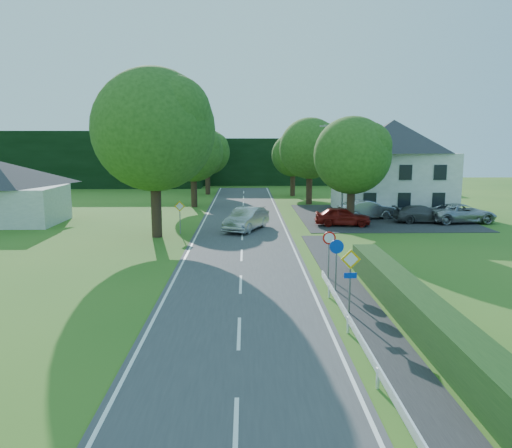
{
  "coord_description": "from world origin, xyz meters",
  "views": [
    {
      "loc": [
        0.25,
        -10.67,
        6.73
      ],
      "look_at": [
        0.85,
        18.2,
        1.87
      ],
      "focal_mm": 35.0,
      "sensor_mm": 36.0,
      "label": 1
    }
  ],
  "objects_px": {
    "streetlight": "(341,168)",
    "motorcycle": "(263,211)",
    "parked_car_grey": "(423,214)",
    "moving_car": "(246,219)",
    "parked_car_red": "(343,216)",
    "parked_car_silver_b": "(462,213)",
    "parasol": "(353,202)",
    "parked_car_silver_a": "(367,209)"
  },
  "relations": [
    {
      "from": "parked_car_silver_b",
      "to": "parasol",
      "type": "distance_m",
      "value": 9.53
    },
    {
      "from": "motorcycle",
      "to": "parasol",
      "type": "height_order",
      "value": "parasol"
    },
    {
      "from": "motorcycle",
      "to": "parked_car_silver_b",
      "type": "relative_size",
      "value": 0.31
    },
    {
      "from": "moving_car",
      "to": "motorcycle",
      "type": "distance_m",
      "value": 7.44
    },
    {
      "from": "motorcycle",
      "to": "streetlight",
      "type": "bearing_deg",
      "value": -21.48
    },
    {
      "from": "moving_car",
      "to": "motorcycle",
      "type": "relative_size",
      "value": 2.96
    },
    {
      "from": "motorcycle",
      "to": "parked_car_grey",
      "type": "distance_m",
      "value": 13.63
    },
    {
      "from": "streetlight",
      "to": "parked_car_red",
      "type": "xyz_separation_m",
      "value": [
        -0.14,
        -1.83,
        -3.68
      ]
    },
    {
      "from": "moving_car",
      "to": "parked_car_grey",
      "type": "xyz_separation_m",
      "value": [
        14.54,
        3.31,
        -0.15
      ]
    },
    {
      "from": "moving_car",
      "to": "parked_car_grey",
      "type": "relative_size",
      "value": 1.07
    },
    {
      "from": "moving_car",
      "to": "parked_car_silver_a",
      "type": "height_order",
      "value": "moving_car"
    },
    {
      "from": "streetlight",
      "to": "parked_car_silver_b",
      "type": "height_order",
      "value": "streetlight"
    },
    {
      "from": "parked_car_red",
      "to": "parked_car_grey",
      "type": "relative_size",
      "value": 0.92
    },
    {
      "from": "moving_car",
      "to": "parked_car_red",
      "type": "bearing_deg",
      "value": 36.63
    },
    {
      "from": "moving_car",
      "to": "parked_car_red",
      "type": "height_order",
      "value": "moving_car"
    },
    {
      "from": "parked_car_red",
      "to": "parasol",
      "type": "distance_m",
      "value": 7.11
    },
    {
      "from": "motorcycle",
      "to": "parked_car_silver_b",
      "type": "xyz_separation_m",
      "value": [
        16.2,
        -4.1,
        0.32
      ]
    },
    {
      "from": "moving_car",
      "to": "parked_car_silver_b",
      "type": "xyz_separation_m",
      "value": [
        17.7,
        3.18,
        -0.07
      ]
    },
    {
      "from": "moving_car",
      "to": "parasol",
      "type": "distance_m",
      "value": 13.09
    },
    {
      "from": "moving_car",
      "to": "parked_car_grey",
      "type": "height_order",
      "value": "moving_car"
    },
    {
      "from": "streetlight",
      "to": "parasol",
      "type": "relative_size",
      "value": 3.39
    },
    {
      "from": "parked_car_silver_a",
      "to": "parked_car_grey",
      "type": "xyz_separation_m",
      "value": [
        4.15,
        -2.05,
        -0.12
      ]
    },
    {
      "from": "parked_car_silver_b",
      "to": "moving_car",
      "type": "bearing_deg",
      "value": 93.11
    },
    {
      "from": "streetlight",
      "to": "moving_car",
      "type": "distance_m",
      "value": 9.31
    },
    {
      "from": "streetlight",
      "to": "parked_car_grey",
      "type": "bearing_deg",
      "value": -3.22
    },
    {
      "from": "streetlight",
      "to": "motorcycle",
      "type": "height_order",
      "value": "streetlight"
    },
    {
      "from": "motorcycle",
      "to": "parked_car_red",
      "type": "distance_m",
      "value": 8.18
    },
    {
      "from": "streetlight",
      "to": "parked_car_silver_b",
      "type": "relative_size",
      "value": 1.44
    },
    {
      "from": "streetlight",
      "to": "parked_car_red",
      "type": "height_order",
      "value": "streetlight"
    },
    {
      "from": "motorcycle",
      "to": "parked_car_grey",
      "type": "bearing_deg",
      "value": -8.61
    },
    {
      "from": "moving_car",
      "to": "streetlight",
      "type": "bearing_deg",
      "value": 48.34
    },
    {
      "from": "motorcycle",
      "to": "parked_car_silver_a",
      "type": "xyz_separation_m",
      "value": [
        8.89,
        -1.92,
        0.35
      ]
    },
    {
      "from": "parked_car_grey",
      "to": "parked_car_silver_b",
      "type": "xyz_separation_m",
      "value": [
        3.16,
        -0.13,
        0.08
      ]
    },
    {
      "from": "motorcycle",
      "to": "parasol",
      "type": "bearing_deg",
      "value": 17.33
    },
    {
      "from": "parked_car_grey",
      "to": "parasol",
      "type": "bearing_deg",
      "value": 40.89
    },
    {
      "from": "motorcycle",
      "to": "parasol",
      "type": "xyz_separation_m",
      "value": [
        8.37,
        1.33,
        0.61
      ]
    },
    {
      "from": "motorcycle",
      "to": "parked_car_silver_b",
      "type": "height_order",
      "value": "parked_car_silver_b"
    },
    {
      "from": "parked_car_red",
      "to": "parked_car_grey",
      "type": "bearing_deg",
      "value": -72.77
    },
    {
      "from": "motorcycle",
      "to": "parked_car_grey",
      "type": "relative_size",
      "value": 0.36
    },
    {
      "from": "parked_car_silver_a",
      "to": "parasol",
      "type": "distance_m",
      "value": 3.3
    },
    {
      "from": "parasol",
      "to": "motorcycle",
      "type": "bearing_deg",
      "value": -170.98
    },
    {
      "from": "parked_car_grey",
      "to": "parked_car_silver_b",
      "type": "relative_size",
      "value": 0.86
    }
  ]
}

